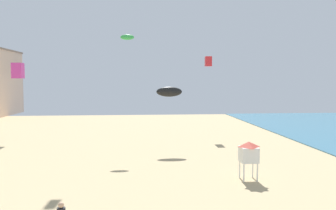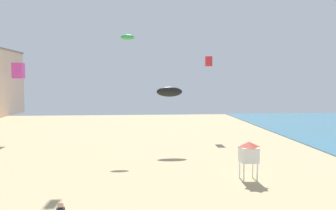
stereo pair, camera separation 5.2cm
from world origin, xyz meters
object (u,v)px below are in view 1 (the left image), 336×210
object	(u,v)px
kite_black_parafoil	(169,92)
lifeguard_stand	(249,152)
kite_red_box	(208,61)
kite_magenta_box	(18,71)
kite_green_parafoil	(127,37)

from	to	relation	value
kite_black_parafoil	lifeguard_stand	bearing A→B (deg)	-67.37
kite_red_box	lifeguard_stand	bearing A→B (deg)	-93.43
kite_black_parafoil	kite_magenta_box	bearing A→B (deg)	155.94
kite_red_box	kite_magenta_box	bearing A→B (deg)	-177.73
kite_magenta_box	lifeguard_stand	bearing A→B (deg)	-40.46
kite_magenta_box	kite_black_parafoil	distance (m)	18.24
kite_black_parafoil	kite_green_parafoil	bearing A→B (deg)	163.65
lifeguard_stand	kite_red_box	xyz separation A→B (m)	(1.12, 18.69, 7.08)
lifeguard_stand	kite_black_parafoil	xyz separation A→B (m)	(-4.35, 10.43, 3.67)
lifeguard_stand	kite_black_parafoil	distance (m)	11.88
kite_red_box	kite_black_parafoil	xyz separation A→B (m)	(-5.47, -8.26, -3.41)
kite_red_box	kite_black_parafoil	distance (m)	10.47
kite_red_box	kite_black_parafoil	size ratio (longest dim) A/B	0.48
kite_green_parafoil	kite_magenta_box	bearing A→B (deg)	153.67
kite_magenta_box	kite_black_parafoil	world-z (taller)	kite_magenta_box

